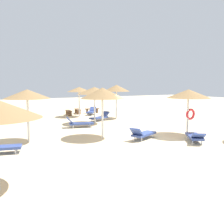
{
  "coord_description": "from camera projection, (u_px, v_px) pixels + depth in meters",
  "views": [
    {
      "loc": [
        -7.93,
        -11.43,
        3.12
      ],
      "look_at": [
        0.0,
        3.0,
        1.2
      ],
      "focal_mm": 39.35,
      "sensor_mm": 36.0,
      "label": 1
    }
  ],
  "objects": [
    {
      "name": "ground_plane",
      "position": [
        137.0,
        138.0,
        14.1
      ],
      "size": [
        80.0,
        80.0,
        0.0
      ],
      "primitive_type": "plane",
      "color": "beige"
    },
    {
      "name": "parasol_0",
      "position": [
        94.0,
        91.0,
        18.87
      ],
      "size": [
        2.75,
        2.75,
        2.85
      ],
      "color": "silver",
      "rests_on": "ground"
    },
    {
      "name": "parasol_1",
      "position": [
        116.0,
        88.0,
        21.79
      ],
      "size": [
        2.37,
        2.37,
        3.0
      ],
      "color": "silver",
      "rests_on": "ground"
    },
    {
      "name": "parasol_2",
      "position": [
        79.0,
        90.0,
        22.89
      ],
      "size": [
        2.27,
        2.27,
        2.8
      ],
      "color": "silver",
      "rests_on": "ground"
    },
    {
      "name": "parasol_3",
      "position": [
        102.0,
        93.0,
        13.89
      ],
      "size": [
        2.51,
        2.51,
        2.89
      ],
      "color": "silver",
      "rests_on": "ground"
    },
    {
      "name": "parasol_5",
      "position": [
        27.0,
        94.0,
        12.82
      ],
      "size": [
        2.41,
        2.41,
        2.82
      ],
      "color": "silver",
      "rests_on": "ground"
    },
    {
      "name": "parasol_6",
      "position": [
        189.0,
        94.0,
        14.49
      ],
      "size": [
        2.55,
        2.55,
        2.78
      ],
      "color": "silver",
      "rests_on": "ground"
    },
    {
      "name": "lounger_0",
      "position": [
        79.0,
        123.0,
        17.45
      ],
      "size": [
        1.97,
        1.02,
        0.76
      ],
      "color": "#33478C",
      "rests_on": "ground"
    },
    {
      "name": "lounger_1",
      "position": [
        100.0,
        117.0,
        20.55
      ],
      "size": [
        1.98,
        1.24,
        0.74
      ],
      "color": "#33478C",
      "rests_on": "ground"
    },
    {
      "name": "lounger_2",
      "position": [
        91.0,
        111.0,
        24.66
      ],
      "size": [
        1.67,
        1.88,
        0.73
      ],
      "color": "#33478C",
      "rests_on": "ground"
    },
    {
      "name": "lounger_3",
      "position": [
        143.0,
        134.0,
        13.74
      ],
      "size": [
        1.98,
        1.3,
        0.76
      ],
      "color": "#33478C",
      "rests_on": "ground"
    },
    {
      "name": "lounger_6",
      "position": [
        195.0,
        136.0,
        13.11
      ],
      "size": [
        1.59,
        1.94,
        0.65
      ],
      "color": "#33478C",
      "rests_on": "ground"
    },
    {
      "name": "bench_0",
      "position": [
        92.0,
        110.0,
        25.96
      ],
      "size": [
        1.54,
        0.57,
        0.49
      ],
      "color": "brown",
      "rests_on": "ground"
    },
    {
      "name": "bench_1",
      "position": [
        78.0,
        110.0,
        25.39
      ],
      "size": [
        0.62,
        1.54,
        0.49
      ],
      "color": "brown",
      "rests_on": "ground"
    },
    {
      "name": "bench_2",
      "position": [
        69.0,
        112.0,
        24.09
      ],
      "size": [
        0.58,
        1.54,
        0.49
      ],
      "color": "brown",
      "rests_on": "ground"
    }
  ]
}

